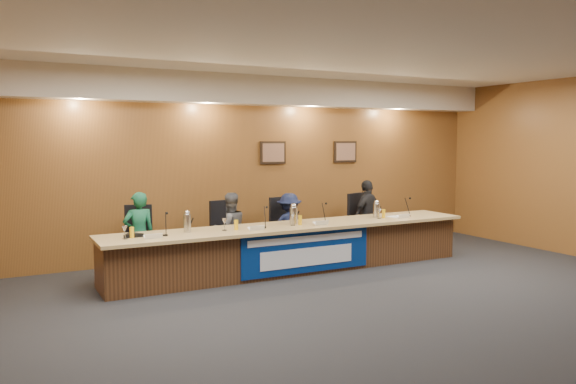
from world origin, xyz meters
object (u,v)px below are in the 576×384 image
office_chair_c (287,232)px  carafe_left (187,223)px  panelist_b (230,230)px  speakerphone (132,235)px  office_chair_b (228,237)px  office_chair_d (364,225)px  carafe_right (376,211)px  office_chair_a (138,245)px  banner (307,252)px  panelist_c (289,227)px  panelist_a (139,235)px  dais_body (294,249)px  panelist_d (367,216)px  carafe_mid (294,216)px

office_chair_c → carafe_left: 2.24m
panelist_b → speakerphone: panelist_b is taller
office_chair_b → office_chair_d: (2.76, 0.00, 0.00)m
carafe_left → carafe_right: size_ratio=1.11×
office_chair_a → office_chair_c: 2.59m
banner → office_chair_d: (1.96, 1.26, 0.10)m
office_chair_a → office_chair_b: (1.48, 0.00, 0.00)m
panelist_c → office_chair_c: 0.14m
banner → carafe_left: bearing=165.5°
panelist_a → office_chair_c: bearing=-179.1°
office_chair_a → office_chair_c: bearing=18.1°
panelist_c → carafe_right: panelist_c is taller
banner → office_chair_b: (-0.80, 1.26, 0.10)m
office_chair_d → dais_body: bearing=-178.1°
office_chair_b → carafe_left: (-0.94, -0.80, 0.40)m
dais_body → office_chair_b: bearing=133.7°
carafe_left → panelist_d: bearing=10.7°
office_chair_a → carafe_left: bearing=-38.1°
panelist_a → carafe_left: bearing=126.1°
carafe_mid → office_chair_a: bearing=160.7°
panelist_b → panelist_c: (1.10, 0.00, -0.03)m
speakerphone → carafe_left: bearing=2.1°
panelist_c → panelist_d: size_ratio=0.87×
office_chair_d → carafe_mid: (-1.95, -0.80, 0.40)m
panelist_c → panelist_d: 1.66m
office_chair_c → speakerphone: (-2.84, -0.83, 0.30)m
office_chair_c → carafe_right: 1.61m
carafe_mid → speakerphone: size_ratio=0.82×
panelist_d → office_chair_b: 2.77m
office_chair_d → carafe_right: carafe_right is taller
speakerphone → panelist_a: bearing=70.8°
carafe_mid → dais_body: bearing=-100.4°
panelist_b → dais_body: bearing=134.4°
office_chair_c → carafe_right: carafe_right is taller
panelist_d → speakerphone: 4.56m
carafe_right → panelist_b: bearing=163.7°
panelist_d → office_chair_c: panelist_d is taller
carafe_left → speakerphone: 0.80m
office_chair_d → panelist_d: bearing=-111.3°
panelist_d → panelist_a: bearing=-20.1°
banner → office_chair_a: banner is taller
office_chair_b → office_chair_d: same height
dais_body → panelist_b: bearing=137.3°
office_chair_d → speakerphone: size_ratio=1.50×
panelist_d → speakerphone: panelist_d is taller
panelist_b → carafe_mid: 1.10m
panelist_a → panelist_b: size_ratio=1.06×
panelist_b → panelist_d: 2.76m
carafe_left → carafe_right: (3.38, -0.01, -0.01)m
panelist_a → panelist_b: 1.48m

